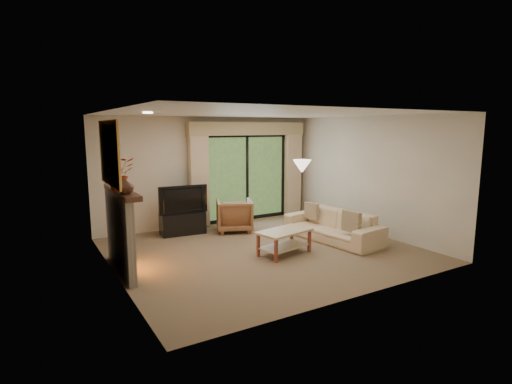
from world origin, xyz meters
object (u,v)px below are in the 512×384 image
media_console (183,223)px  armchair (234,215)px  sofa (333,226)px  coffee_table (284,242)px

media_console → armchair: bearing=-12.8°
sofa → coffee_table: 1.43m
coffee_table → media_console: bearing=103.8°
media_console → armchair: (1.11, -0.35, 0.12)m
armchair → sofa: (1.42, -1.74, -0.05)m
coffee_table → sofa: bearing=-1.4°
media_console → coffee_table: bearing=-59.7°
armchair → coffee_table: (0.01, -2.00, -0.14)m
media_console → coffee_table: 2.60m
media_console → armchair: size_ratio=1.20×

